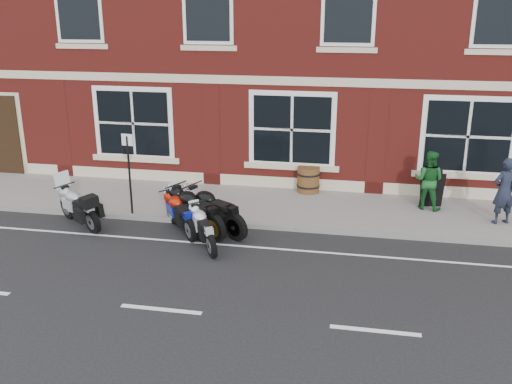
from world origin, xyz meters
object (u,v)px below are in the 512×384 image
pedestrian_left (504,191)px  a_board_sign (432,188)px  moto_sport_silver (204,226)px  moto_naked_black (213,209)px  barrel_planter (308,180)px  pedestrian_right (429,180)px  moto_sport_black (195,209)px  moto_touring_silver (79,205)px  moto_sport_red (181,212)px  parking_sign (129,168)px

pedestrian_left → a_board_sign: bearing=-57.6°
a_board_sign → moto_sport_silver: bearing=-156.1°
moto_sport_silver → moto_naked_black: moto_naked_black is taller
barrel_planter → pedestrian_right: bearing=-14.2°
moto_sport_black → pedestrian_left: 7.89m
moto_naked_black → a_board_sign: bearing=-31.0°
moto_touring_silver → moto_sport_red: moto_touring_silver is taller
moto_sport_silver → pedestrian_right: pedestrian_right is taller
pedestrian_left → moto_sport_black: bearing=-11.9°
pedestrian_right → barrel_planter: pedestrian_right is taller
pedestrian_left → a_board_sign: 1.99m
pedestrian_right → moto_naked_black: bearing=42.7°
pedestrian_left → a_board_sign: size_ratio=1.71×
a_board_sign → barrel_planter: size_ratio=1.32×
moto_sport_silver → barrel_planter: barrel_planter is taller
moto_sport_red → moto_naked_black: moto_naked_black is taller
barrel_planter → parking_sign: bearing=-148.6°
moto_sport_black → barrel_planter: bearing=0.5°
moto_sport_red → a_board_sign: size_ratio=1.65×
moto_sport_black → barrel_planter: (2.53, 3.37, -0.09)m
pedestrian_left → parking_sign: bearing=-18.0°
moto_sport_black → moto_sport_silver: moto_sport_black is taller
pedestrian_right → a_board_sign: bearing=-98.2°
moto_sport_black → moto_naked_black: bearing=-40.1°
moto_sport_silver → barrel_planter: size_ratio=2.19×
barrel_planter → moto_sport_silver: bearing=-116.0°
moto_touring_silver → barrel_planter: bearing=-21.0°
a_board_sign → pedestrian_left: bearing=-42.2°
moto_sport_black → moto_sport_red: bearing=139.0°
pedestrian_right → parking_sign: bearing=32.3°
moto_sport_red → moto_touring_silver: bearing=144.4°
pedestrian_left → parking_sign: parking_sign is taller
moto_sport_red → parking_sign: 1.97m
moto_touring_silver → barrel_planter: moto_touring_silver is taller
moto_touring_silver → pedestrian_right: (9.01, 2.65, 0.40)m
moto_touring_silver → pedestrian_right: bearing=-36.5°
moto_touring_silver → a_board_sign: bearing=-35.2°
moto_sport_red → moto_naked_black: size_ratio=0.84×
moto_sport_red → pedestrian_right: (6.26, 2.59, 0.42)m
moto_touring_silver → moto_sport_red: size_ratio=1.00×
moto_sport_red → moto_sport_silver: size_ratio=1.00×
barrel_planter → moto_sport_red: bearing=-129.9°
moto_touring_silver → pedestrian_left: (10.79, 1.86, 0.45)m
moto_sport_red → parking_sign: parking_sign is taller
moto_naked_black → moto_sport_red: bearing=135.4°
moto_sport_black → a_board_sign: bearing=-27.8°
a_board_sign → parking_sign: 8.34m
moto_naked_black → moto_sport_black: bearing=135.8°
moto_touring_silver → moto_sport_red: (2.76, 0.07, -0.02)m
moto_naked_black → barrel_planter: bearing=0.8°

